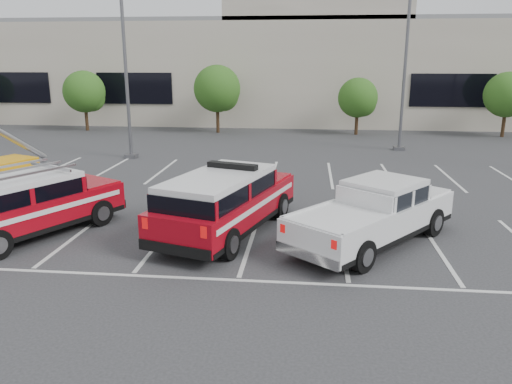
% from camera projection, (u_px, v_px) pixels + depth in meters
% --- Properties ---
extents(ground, '(120.00, 120.00, 0.00)m').
position_uv_depth(ground, '(251.00, 240.00, 15.01)').
color(ground, '#2D2D30').
rests_on(ground, ground).
extents(stall_markings, '(23.00, 15.00, 0.01)m').
position_uv_depth(stall_markings, '(265.00, 199.00, 19.33)').
color(stall_markings, silver).
rests_on(stall_markings, ground).
extents(convention_building, '(60.00, 16.99, 13.20)m').
position_uv_depth(convention_building, '(294.00, 65.00, 44.36)').
color(convention_building, beige).
rests_on(convention_building, ground).
extents(tree_left, '(3.07, 3.07, 4.42)m').
position_uv_depth(tree_left, '(86.00, 93.00, 36.97)').
color(tree_left, '#3F2B19').
rests_on(tree_left, ground).
extents(tree_mid_left, '(3.37, 3.37, 4.85)m').
position_uv_depth(tree_mid_left, '(219.00, 90.00, 35.89)').
color(tree_mid_left, '#3F2B19').
rests_on(tree_mid_left, ground).
extents(tree_mid_right, '(2.77, 2.77, 3.99)m').
position_uv_depth(tree_mid_right, '(359.00, 99.00, 35.01)').
color(tree_mid_right, '#3F2B19').
rests_on(tree_mid_right, ground).
extents(tree_right, '(3.07, 3.07, 4.42)m').
position_uv_depth(tree_right, '(508.00, 96.00, 33.92)').
color(tree_right, '#3F2B19').
rests_on(tree_right, ground).
extents(light_pole_left, '(0.90, 0.60, 10.24)m').
position_uv_depth(light_pole_left, '(125.00, 60.00, 26.00)').
color(light_pole_left, '#59595E').
rests_on(light_pole_left, ground).
extents(light_pole_mid, '(0.90, 0.60, 10.24)m').
position_uv_depth(light_pole_mid, '(406.00, 60.00, 28.31)').
color(light_pole_mid, '#59595E').
rests_on(light_pole_mid, ground).
extents(fire_chief_suv, '(3.94, 6.45, 2.14)m').
position_uv_depth(fire_chief_suv, '(226.00, 206.00, 15.38)').
color(fire_chief_suv, '#990713').
rests_on(fire_chief_suv, ground).
extents(white_pickup, '(5.39, 5.95, 1.84)m').
position_uv_depth(white_pickup, '(374.00, 219.00, 14.59)').
color(white_pickup, silver).
rests_on(white_pickup, ground).
extents(ladder_suv, '(4.44, 5.80, 2.14)m').
position_uv_depth(ladder_suv, '(29.00, 209.00, 15.17)').
color(ladder_suv, '#990713').
rests_on(ladder_suv, ground).
extents(utility_rig, '(4.19, 4.01, 3.14)m').
position_uv_depth(utility_rig, '(2.00, 179.00, 19.96)').
color(utility_rig, '#59595E').
rests_on(utility_rig, ground).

